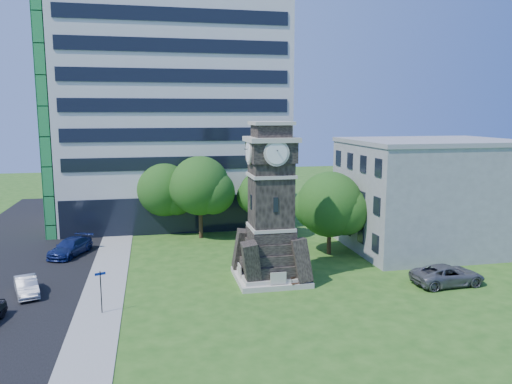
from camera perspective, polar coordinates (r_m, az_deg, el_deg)
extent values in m
plane|color=#255217|center=(37.12, -2.20, -11.24)|extent=(160.00, 160.00, 0.00)
cube|color=gray|center=(41.54, -16.62, -9.34)|extent=(3.00, 70.00, 0.06)
cube|color=beige|center=(39.47, 1.66, -9.67)|extent=(5.40, 5.40, 0.40)
cube|color=beige|center=(39.36, 1.66, -9.19)|extent=(4.80, 4.80, 0.30)
cube|color=black|center=(37.80, 1.71, 0.43)|extent=(3.00, 3.00, 6.40)
cube|color=beige|center=(38.37, 1.69, -4.01)|extent=(3.25, 3.25, 0.25)
cube|color=beige|center=(37.67, 1.72, 1.93)|extent=(3.25, 3.25, 0.25)
cube|color=black|center=(36.52, 2.26, -1.48)|extent=(0.35, 0.08, 1.10)
cube|color=black|center=(37.48, 1.73, 4.66)|extent=(3.30, 3.30, 1.60)
cube|color=beige|center=(37.43, 1.74, 6.04)|extent=(3.70, 3.70, 0.35)
cylinder|color=white|center=(35.77, 2.40, 4.45)|extent=(1.56, 0.06, 1.56)
cylinder|color=white|center=(37.11, -0.94, 4.62)|extent=(0.06, 1.56, 1.56)
cube|color=black|center=(37.40, 1.74, 6.95)|extent=(2.60, 2.60, 0.90)
cube|color=beige|center=(37.38, 1.75, 7.87)|extent=(3.00, 3.00, 0.25)
cube|color=silver|center=(60.40, -9.38, 10.03)|extent=(25.00, 15.00, 28.00)
cube|color=black|center=(54.30, -8.70, -2.58)|extent=(24.50, 0.80, 4.00)
cube|color=#989B9E|center=(50.19, 19.23, -0.46)|extent=(15.00, 12.00, 10.00)
cube|color=#989B9E|center=(49.64, 19.54, 5.47)|extent=(15.20, 12.20, 0.40)
imported|color=#9C9EA3|center=(39.68, -24.76, -9.75)|extent=(2.53, 4.18, 1.30)
imported|color=navy|center=(48.66, -20.46, -5.92)|extent=(4.04, 5.68, 1.53)
imported|color=#54555A|center=(40.77, 21.05, -8.84)|extent=(5.65, 2.84, 1.54)
cube|color=black|center=(37.65, 3.94, -10.42)|extent=(0.06, 0.43, 0.66)
cube|color=black|center=(38.10, 6.30, -10.22)|extent=(0.06, 0.43, 0.66)
cube|color=#351D12|center=(37.83, 5.13, -10.19)|extent=(1.70, 0.45, 0.04)
cube|color=#351D12|center=(37.93, 5.04, -9.71)|extent=(1.70, 0.04, 0.38)
cylinder|color=black|center=(34.24, -17.29, -10.91)|extent=(0.07, 0.07, 2.84)
cube|color=navy|center=(33.84, -17.39, -8.92)|extent=(0.68, 0.05, 0.17)
cylinder|color=#332114|center=(54.82, -10.33, -3.16)|extent=(0.36, 0.36, 2.79)
sphere|color=#265F1C|center=(54.21, -10.43, 0.36)|extent=(5.92, 5.92, 5.92)
sphere|color=#265F1C|center=(53.75, -9.13, -0.27)|extent=(4.44, 4.44, 4.44)
sphere|color=#265F1C|center=(54.97, -11.52, 0.12)|extent=(4.15, 4.15, 4.15)
cylinder|color=#332114|center=(51.96, -6.33, -3.52)|extent=(0.41, 0.41, 3.19)
sphere|color=#225118|center=(51.26, -6.41, 0.73)|extent=(6.07, 6.07, 6.07)
sphere|color=#225118|center=(50.88, -4.97, -0.01)|extent=(4.55, 4.55, 4.55)
sphere|color=#225118|center=(51.97, -7.65, 0.43)|extent=(4.25, 4.25, 4.25)
cylinder|color=#332114|center=(51.94, 0.75, -3.77)|extent=(0.38, 0.38, 2.65)
sphere|color=#1D5719|center=(51.31, 0.76, -0.24)|extent=(4.92, 4.92, 4.92)
sphere|color=#1D5719|center=(51.15, 1.95, -0.86)|extent=(3.69, 3.69, 3.69)
sphere|color=#1D5719|center=(51.78, -0.32, -0.48)|extent=(3.45, 3.45, 3.45)
cylinder|color=#332114|center=(46.42, 8.34, -5.40)|extent=(0.39, 0.39, 2.70)
sphere|color=#2A641D|center=(45.71, 8.44, -1.39)|extent=(5.97, 5.97, 5.97)
sphere|color=#2A641D|center=(45.68, 10.09, -2.11)|extent=(4.47, 4.47, 4.47)
sphere|color=#2A641D|center=(46.11, 6.89, -1.65)|extent=(4.18, 4.18, 4.18)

